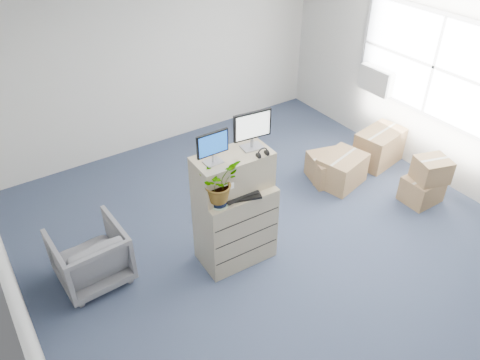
% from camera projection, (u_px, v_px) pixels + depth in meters
% --- Properties ---
extents(ground, '(7.00, 7.00, 0.00)m').
position_uv_depth(ground, '(288.00, 254.00, 6.00)').
color(ground, '#2A384C').
rests_on(ground, ground).
extents(wall_back, '(6.00, 0.02, 2.80)m').
position_uv_depth(wall_back, '(158.00, 64.00, 7.56)').
color(wall_back, beige).
rests_on(wall_back, ground).
extents(wall_right, '(0.02, 7.00, 2.80)m').
position_uv_depth(wall_right, '(462.00, 97.00, 6.54)').
color(wall_right, beige).
rests_on(wall_right, ground).
extents(window, '(0.07, 2.72, 1.52)m').
position_uv_depth(window, '(435.00, 66.00, 6.68)').
color(window, gray).
rests_on(window, wall_right).
extents(ac_unit, '(0.24, 0.60, 0.40)m').
position_uv_depth(ac_unit, '(378.00, 79.00, 7.55)').
color(ac_unit, beige).
rests_on(ac_unit, wall_right).
extents(filing_cabinet_lower, '(0.91, 0.57, 1.04)m').
position_uv_depth(filing_cabinet_lower, '(235.00, 224.00, 5.68)').
color(filing_cabinet_lower, tan).
rests_on(filing_cabinet_lower, ground).
extents(filing_cabinet_upper, '(0.91, 0.48, 0.45)m').
position_uv_depth(filing_cabinet_upper, '(233.00, 172.00, 5.28)').
color(filing_cabinet_upper, tan).
rests_on(filing_cabinet_upper, filing_cabinet_lower).
extents(monitor_left, '(0.38, 0.14, 0.37)m').
position_uv_depth(monitor_left, '(213.00, 146.00, 4.91)').
color(monitor_left, '#99999E').
rests_on(monitor_left, filing_cabinet_upper).
extents(monitor_right, '(0.45, 0.20, 0.45)m').
position_uv_depth(monitor_right, '(252.00, 128.00, 5.14)').
color(monitor_right, '#99999E').
rests_on(monitor_right, filing_cabinet_upper).
extents(headphones, '(0.14, 0.02, 0.14)m').
position_uv_depth(headphones, '(263.00, 153.00, 5.12)').
color(headphones, black).
rests_on(headphones, filing_cabinet_upper).
extents(keyboard, '(0.51, 0.34, 0.02)m').
position_uv_depth(keyboard, '(240.00, 196.00, 5.26)').
color(keyboard, black).
rests_on(keyboard, filing_cabinet_lower).
extents(mouse, '(0.10, 0.07, 0.03)m').
position_uv_depth(mouse, '(266.00, 183.00, 5.46)').
color(mouse, silver).
rests_on(mouse, filing_cabinet_lower).
extents(water_bottle, '(0.07, 0.07, 0.23)m').
position_uv_depth(water_bottle, '(236.00, 180.00, 5.34)').
color(water_bottle, '#919399').
rests_on(water_bottle, filing_cabinet_lower).
extents(phone_dock, '(0.06, 0.05, 0.13)m').
position_uv_depth(phone_dock, '(234.00, 186.00, 5.36)').
color(phone_dock, silver).
rests_on(phone_dock, filing_cabinet_lower).
extents(external_drive, '(0.20, 0.17, 0.05)m').
position_uv_depth(external_drive, '(255.00, 172.00, 5.63)').
color(external_drive, black).
rests_on(external_drive, filing_cabinet_lower).
extents(tissue_box, '(0.29, 0.21, 0.10)m').
position_uv_depth(tissue_box, '(251.00, 169.00, 5.54)').
color(tissue_box, '#45A2EB').
rests_on(tissue_box, external_drive).
extents(potted_plant, '(0.55, 0.58, 0.46)m').
position_uv_depth(potted_plant, '(219.00, 186.00, 5.00)').
color(potted_plant, '#98B693').
rests_on(potted_plant, filing_cabinet_lower).
extents(office_chair, '(0.81, 0.76, 0.80)m').
position_uv_depth(office_chair, '(90.00, 253.00, 5.44)').
color(office_chair, slate).
rests_on(office_chair, ground).
extents(cardboard_boxes, '(1.80, 1.81, 0.73)m').
position_uv_depth(cardboard_boxes, '(369.00, 164.00, 7.22)').
color(cardboard_boxes, olive).
rests_on(cardboard_boxes, ground).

